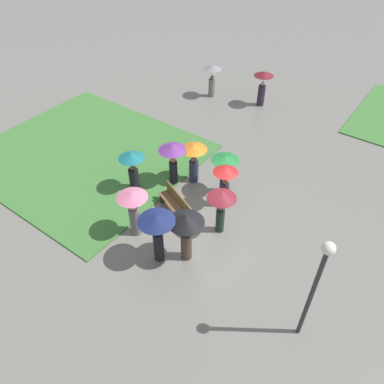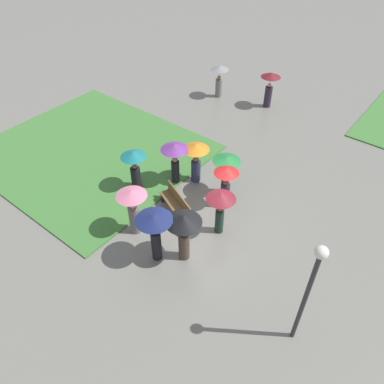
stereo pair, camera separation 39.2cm
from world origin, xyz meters
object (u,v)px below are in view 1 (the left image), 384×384
at_px(crowd_person_pink, 134,207).
at_px(park_bench, 177,204).
at_px(lone_walker_far_path, 263,83).
at_px(crowd_person_green, 225,165).
at_px(crowd_person_maroon, 221,202).
at_px(crowd_person_red, 225,179).
at_px(crowd_person_orange, 194,155).
at_px(crowd_person_black, 186,227).
at_px(lone_walker_mid_plaza, 212,75).
at_px(crowd_person_navy, 157,228).
at_px(crowd_person_teal, 132,165).
at_px(crowd_person_purple, 173,154).
at_px(lamp_post, 317,279).

bearing_deg(crowd_person_pink, park_bench, -74.49).
bearing_deg(lone_walker_far_path, crowd_person_green, -37.53).
distance_m(crowd_person_maroon, crowd_person_red, 1.38).
xyz_separation_m(park_bench, crowd_person_orange, (-0.64, 1.96, 0.78)).
bearing_deg(crowd_person_maroon, crowd_person_pink, 22.16).
xyz_separation_m(crowd_person_black, lone_walker_mid_plaza, (-5.68, 10.04, -0.19)).
xyz_separation_m(crowd_person_navy, crowd_person_red, (0.31, 3.46, -0.18)).
height_order(crowd_person_black, crowd_person_red, crowd_person_black).
xyz_separation_m(crowd_person_navy, crowd_person_teal, (-3.05, 2.15, -0.25)).
xyz_separation_m(crowd_person_orange, lone_walker_far_path, (-0.83, 7.32, 0.02)).
relative_size(crowd_person_maroon, crowd_person_orange, 1.01).
xyz_separation_m(crowd_person_purple, crowd_person_black, (2.72, -2.80, 0.01)).
distance_m(park_bench, crowd_person_black, 2.29).
height_order(crowd_person_purple, crowd_person_navy, crowd_person_navy).
xyz_separation_m(crowd_person_black, crowd_person_orange, (-2.15, 3.40, -0.17)).
bearing_deg(park_bench, crowd_person_purple, 155.10).
bearing_deg(crowd_person_navy, lone_walker_mid_plaza, 77.73).
distance_m(crowd_person_pink, crowd_person_red, 3.48).
bearing_deg(lone_walker_mid_plaza, crowd_person_maroon, 92.83).
distance_m(crowd_person_green, crowd_person_red, 0.76).
xyz_separation_m(lamp_post, crowd_person_teal, (-7.85, 1.89, -1.28)).
bearing_deg(crowd_person_pink, lamp_post, -145.85).
relative_size(crowd_person_pink, lone_walker_far_path, 0.98).
height_order(crowd_person_purple, crowd_person_maroon, crowd_person_purple).
relative_size(crowd_person_pink, lone_walker_mid_plaza, 1.04).
bearing_deg(crowd_person_teal, crowd_person_green, 166.79).
bearing_deg(park_bench, crowd_person_navy, -44.11).
xyz_separation_m(crowd_person_teal, crowd_person_orange, (1.59, 1.82, 0.07)).
bearing_deg(crowd_person_orange, crowd_person_black, 49.50).
distance_m(crowd_person_black, crowd_person_maroon, 1.68).
height_order(park_bench, crowd_person_black, crowd_person_black).
xyz_separation_m(park_bench, lamp_post, (5.62, -1.74, 1.99)).
relative_size(crowd_person_green, crowd_person_purple, 0.93).
relative_size(crowd_person_maroon, crowd_person_red, 0.99).
height_order(crowd_person_pink, crowd_person_maroon, crowd_person_pink).
bearing_deg(lone_walker_mid_plaza, crowd_person_orange, 85.65).
xyz_separation_m(park_bench, crowd_person_pink, (-0.58, -1.58, 0.73)).
xyz_separation_m(crowd_person_teal, lone_walker_far_path, (0.76, 9.13, 0.09)).
bearing_deg(lone_walker_mid_plaza, crowd_person_teal, 70.54).
xyz_separation_m(crowd_person_maroon, crowd_person_teal, (-3.97, -0.08, -0.19)).
xyz_separation_m(lamp_post, crowd_person_green, (-4.91, 3.83, -1.16)).
bearing_deg(lamp_post, crowd_person_teal, 166.47).
distance_m(crowd_person_black, lone_walker_mid_plaza, 11.53).
xyz_separation_m(crowd_person_green, crowd_person_orange, (-1.35, -0.13, -0.05)).
xyz_separation_m(crowd_person_pink, crowd_person_orange, (-0.06, 3.54, 0.05)).
relative_size(park_bench, lone_walker_mid_plaza, 1.04).
bearing_deg(crowd_person_purple, lone_walker_mid_plaza, 94.73).
distance_m(lamp_post, crowd_person_maroon, 4.48).
distance_m(crowd_person_teal, lone_walker_mid_plaza, 8.67).
distance_m(park_bench, lamp_post, 6.21).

